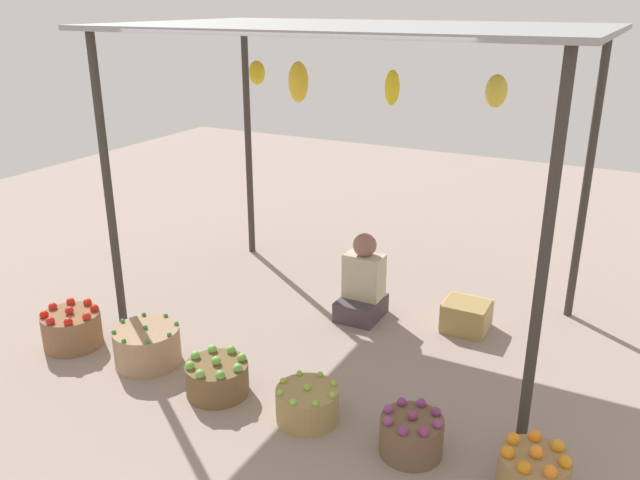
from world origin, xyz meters
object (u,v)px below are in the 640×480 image
at_px(basket_purple_onions, 411,435).
at_px(wooden_crate_near_vendor, 466,315).
at_px(basket_green_chilies, 147,346).
at_px(basket_oranges, 534,472).
at_px(basket_red_tomatoes, 72,329).
at_px(wooden_crate_stacked_rear, 466,317).
at_px(basket_green_apples, 217,377).
at_px(vendor_person, 363,285).
at_px(basket_limes, 307,404).

relative_size(basket_purple_onions, wooden_crate_near_vendor, 1.02).
distance_m(basket_green_chilies, basket_oranges, 2.95).
relative_size(basket_red_tomatoes, wooden_crate_stacked_rear, 1.29).
bearing_deg(basket_green_apples, vendor_person, 75.37).
relative_size(basket_limes, wooden_crate_near_vendor, 1.10).
distance_m(vendor_person, wooden_crate_near_vendor, 0.94).
xyz_separation_m(wooden_crate_near_vendor, wooden_crate_stacked_rear, (0.01, -0.05, 0.01)).
height_order(vendor_person, wooden_crate_stacked_rear, vendor_person).
relative_size(basket_red_tomatoes, basket_oranges, 1.15).
xyz_separation_m(basket_purple_onions, wooden_crate_stacked_rear, (-0.15, 1.75, -0.00)).
distance_m(basket_red_tomatoes, basket_green_chilies, 0.74).
height_order(vendor_person, wooden_crate_near_vendor, vendor_person).
relative_size(vendor_person, wooden_crate_stacked_rear, 2.14).
bearing_deg(wooden_crate_near_vendor, basket_red_tomatoes, -146.92).
xyz_separation_m(basket_limes, wooden_crate_stacked_rear, (0.60, 1.75, 0.01)).
distance_m(basket_red_tomatoes, wooden_crate_near_vendor, 3.33).
distance_m(vendor_person, basket_purple_onions, 1.92).
relative_size(vendor_person, basket_green_apples, 1.72).
height_order(wooden_crate_near_vendor, wooden_crate_stacked_rear, wooden_crate_stacked_rear).
xyz_separation_m(basket_green_chilies, wooden_crate_stacked_rear, (2.06, 1.69, -0.02)).
height_order(basket_purple_onions, basket_oranges, same).
xyz_separation_m(vendor_person, basket_purple_onions, (1.05, -1.59, -0.17)).
distance_m(basket_green_apples, basket_oranges, 2.22).
xyz_separation_m(vendor_person, wooden_crate_near_vendor, (0.89, 0.21, -0.18)).
distance_m(basket_limes, basket_purple_onions, 0.75).
xyz_separation_m(basket_green_chilies, basket_purple_onions, (2.21, -0.06, -0.02)).
xyz_separation_m(vendor_person, basket_green_chilies, (-1.15, -1.53, -0.15)).
xyz_separation_m(basket_oranges, wooden_crate_stacked_rear, (-0.89, 1.74, -0.00)).
bearing_deg(wooden_crate_stacked_rear, basket_green_apples, -126.73).
relative_size(basket_oranges, wooden_crate_stacked_rear, 1.12).
height_order(basket_red_tomatoes, basket_oranges, basket_red_tomatoes).
xyz_separation_m(basket_green_apples, basket_oranges, (2.22, 0.03, 0.00)).
bearing_deg(wooden_crate_near_vendor, basket_limes, -108.00).
distance_m(basket_limes, wooden_crate_stacked_rear, 1.85).
height_order(basket_oranges, wooden_crate_stacked_rear, basket_oranges).
xyz_separation_m(basket_red_tomatoes, basket_purple_onions, (2.95, 0.01, -0.02)).
relative_size(basket_green_chilies, basket_green_apples, 1.13).
bearing_deg(basket_limes, basket_green_apples, -177.99).
height_order(basket_green_chilies, wooden_crate_stacked_rear, basket_green_chilies).
bearing_deg(basket_green_chilies, wooden_crate_near_vendor, 40.38).
relative_size(vendor_person, basket_purple_onions, 1.96).
relative_size(basket_red_tomatoes, basket_purple_onions, 1.18).
relative_size(vendor_person, basket_red_tomatoes, 1.66).
height_order(basket_green_chilies, basket_purple_onions, basket_green_chilies).
height_order(basket_red_tomatoes, basket_limes, basket_red_tomatoes).
bearing_deg(basket_purple_onions, vendor_person, 123.49).
bearing_deg(basket_oranges, wooden_crate_stacked_rear, 117.12).
bearing_deg(vendor_person, basket_limes, -79.03).
relative_size(basket_limes, basket_purple_onions, 1.08).
relative_size(basket_green_apples, wooden_crate_near_vendor, 1.16).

